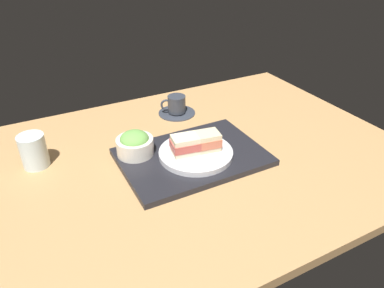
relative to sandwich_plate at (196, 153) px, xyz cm
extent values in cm
cube|color=tan|center=(-0.61, 3.18, -4.27)|extent=(140.00, 100.00, 3.00)
cube|color=black|center=(-0.81, 1.16, -1.82)|extent=(44.28, 30.88, 1.91)
cylinder|color=silver|center=(0.00, 0.00, 0.00)|extent=(23.02, 23.02, 1.72)
cube|color=beige|center=(-3.43, 0.51, 1.66)|extent=(8.62, 6.97, 1.60)
cube|color=#B74C42|center=(-3.43, 0.51, 3.73)|extent=(9.16, 7.40, 2.53)
cube|color=beige|center=(-3.43, 0.51, 5.80)|extent=(8.62, 6.97, 1.60)
cube|color=beige|center=(3.43, -0.51, 1.60)|extent=(8.62, 6.97, 1.47)
cube|color=#CC6B4C|center=(3.43, -0.51, 3.70)|extent=(8.90, 7.37, 2.73)
cube|color=beige|center=(3.43, -0.51, 5.80)|extent=(8.62, 6.97, 1.47)
cylinder|color=silver|center=(-16.18, 9.83, 1.79)|extent=(11.53, 11.53, 5.30)
ellipsoid|color=#6BA84C|center=(-16.18, 9.83, 4.44)|extent=(8.92, 8.92, 4.90)
cylinder|color=#333842|center=(9.13, 32.70, -2.37)|extent=(14.37, 14.37, 0.80)
cylinder|color=#333842|center=(9.13, 32.70, 1.30)|extent=(6.94, 6.94, 6.54)
cylinder|color=black|center=(9.13, 32.70, 4.17)|extent=(6.39, 6.39, 0.40)
torus|color=#333842|center=(5.26, 33.97, 1.30)|extent=(4.49, 2.16, 4.46)
cylinder|color=silver|center=(-44.49, 20.53, 2.45)|extent=(7.91, 7.91, 10.45)
camera|label=1|loc=(-44.71, -82.47, 60.58)|focal=33.65mm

